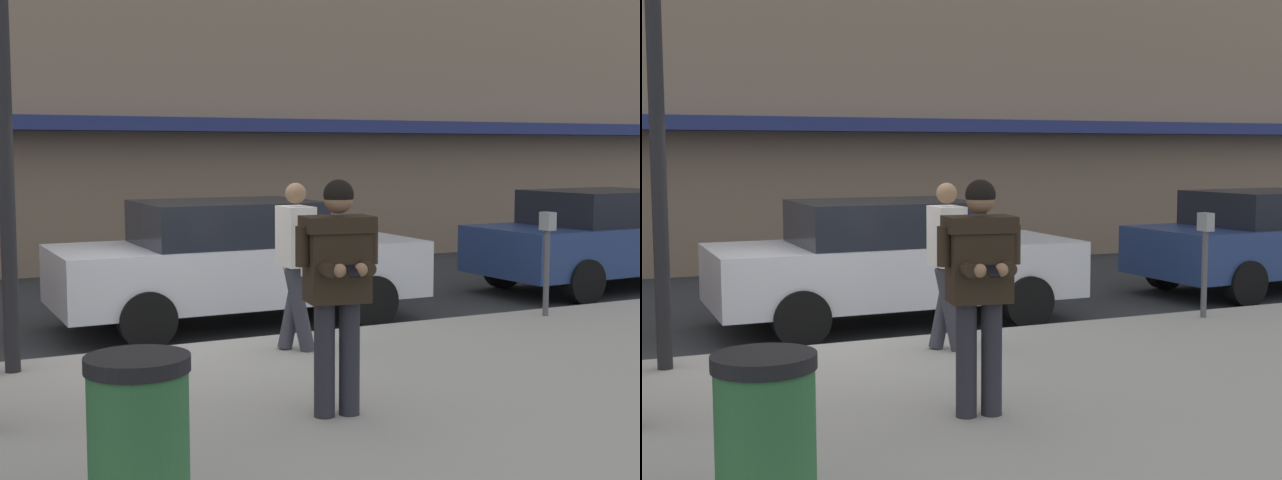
# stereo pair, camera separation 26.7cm
# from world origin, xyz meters

# --- Properties ---
(ground_plane) EXTENTS (80.00, 80.00, 0.00)m
(ground_plane) POSITION_xyz_m (0.00, 0.00, 0.00)
(ground_plane) COLOR #2B2D30
(sidewalk) EXTENTS (32.00, 5.30, 0.14)m
(sidewalk) POSITION_xyz_m (1.00, -2.85, 0.07)
(sidewalk) COLOR #99968E
(sidewalk) RESTS_ON ground
(curb_paint_line) EXTENTS (28.00, 0.12, 0.01)m
(curb_paint_line) POSITION_xyz_m (1.00, 0.05, 0.00)
(curb_paint_line) COLOR silver
(curb_paint_line) RESTS_ON ground
(parked_sedan_mid) EXTENTS (4.51, 1.94, 1.54)m
(parked_sedan_mid) POSITION_xyz_m (1.06, 1.19, 0.79)
(parked_sedan_mid) COLOR silver
(parked_sedan_mid) RESTS_ON ground
(parked_sedan_far) EXTENTS (4.59, 2.12, 1.54)m
(parked_sedan_far) POSITION_xyz_m (7.26, 1.37, 0.79)
(parked_sedan_far) COLOR navy
(parked_sedan_far) RESTS_ON ground
(man_texting_on_phone) EXTENTS (0.64, 0.62, 1.81)m
(man_texting_on_phone) POSITION_xyz_m (0.24, -3.15, 1.25)
(man_texting_on_phone) COLOR #23232B
(man_texting_on_phone) RESTS_ON sidewalk
(pedestrian_in_light_coat) EXTENTS (0.33, 0.60, 1.70)m
(pedestrian_in_light_coat) POSITION_xyz_m (0.89, -0.97, 1.11)
(pedestrian_in_light_coat) COLOR #33333D
(pedestrian_in_light_coat) RESTS_ON sidewalk
(street_lamp_post) EXTENTS (0.36, 0.36, 4.88)m
(street_lamp_post) POSITION_xyz_m (-1.81, -0.65, 3.14)
(street_lamp_post) COLOR black
(street_lamp_post) RESTS_ON sidewalk
(parking_meter) EXTENTS (0.12, 0.18, 1.27)m
(parking_meter) POSITION_xyz_m (4.40, -0.60, 0.97)
(parking_meter) COLOR #4C4C51
(parking_meter) RESTS_ON sidewalk
(trash_bin) EXTENTS (0.55, 0.55, 0.98)m
(trash_bin) POSITION_xyz_m (-1.67, -4.65, 0.63)
(trash_bin) COLOR #2D6638
(trash_bin) RESTS_ON sidewalk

